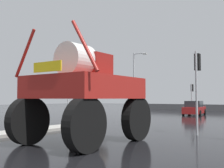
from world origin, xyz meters
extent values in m
plane|color=black|center=(0.00, 18.00, 0.00)|extent=(120.00, 120.00, 0.00)
cube|color=#9E9B93|center=(-3.78, 6.78, 0.07)|extent=(1.50, 8.42, 0.15)
cylinder|color=black|center=(-0.63, 8.50, 0.93)|extent=(0.41, 1.86, 1.86)
cylinder|color=black|center=(2.29, 8.50, 0.93)|extent=(0.41, 1.86, 1.86)
cylinder|color=black|center=(-0.63, 5.11, 0.93)|extent=(0.41, 1.86, 1.86)
cylinder|color=black|center=(2.28, 5.11, 0.93)|extent=(0.41, 1.86, 1.86)
cube|color=maroon|center=(0.83, 6.80, 2.23)|extent=(3.42, 4.10, 0.88)
cube|color=maroon|center=(0.83, 7.23, 3.17)|extent=(1.41, 1.19, 1.00)
cylinder|color=silver|center=(0.83, 6.21, 3.33)|extent=(1.32, 1.16, 1.32)
cylinder|color=maroon|center=(-0.71, 4.96, 3.56)|extent=(1.15, 0.12, 1.84)
cylinder|color=maroon|center=(2.36, 4.96, 3.55)|extent=(1.18, 0.12, 1.83)
cube|color=yellow|center=(0.83, 4.73, 2.92)|extent=(1.40, 0.04, 0.36)
cube|color=maroon|center=(-1.56, 27.69, 0.53)|extent=(2.13, 4.26, 0.70)
cube|color=#23282D|center=(-1.54, 27.54, 1.20)|extent=(1.78, 2.26, 0.64)
cylinder|color=black|center=(-2.55, 28.94, 0.30)|extent=(0.24, 0.62, 0.60)
cylinder|color=black|center=(-0.86, 29.12, 0.30)|extent=(0.24, 0.62, 0.60)
cylinder|color=black|center=(-2.25, 26.25, 0.30)|extent=(0.24, 0.62, 0.60)
cylinder|color=black|center=(-0.56, 26.44, 0.30)|extent=(0.24, 0.62, 0.60)
cylinder|color=#A8AAAF|center=(-4.79, 11.65, 1.62)|extent=(0.11, 0.11, 3.23)
cube|color=black|center=(-4.79, 11.86, 2.71)|extent=(0.24, 0.32, 0.84)
sphere|color=#390503|center=(-4.79, 12.05, 2.98)|extent=(0.17, 0.17, 0.17)
sphere|color=#3C2403|center=(-4.79, 12.05, 2.71)|extent=(0.17, 0.17, 0.17)
sphere|color=green|center=(-4.79, 12.05, 2.44)|extent=(0.17, 0.17, 0.17)
cylinder|color=#A8AAAF|center=(3.88, 11.65, 2.07)|extent=(0.11, 0.11, 4.14)
cube|color=black|center=(3.88, 11.86, 3.62)|extent=(0.24, 0.32, 0.84)
sphere|color=#390503|center=(3.88, 12.05, 3.89)|extent=(0.17, 0.17, 0.17)
sphere|color=#3C2403|center=(3.88, 12.05, 3.62)|extent=(0.17, 0.17, 0.17)
sphere|color=green|center=(3.88, 12.05, 3.35)|extent=(0.17, 0.17, 0.17)
cylinder|color=#A8AAAF|center=(-2.60, 29.92, 1.77)|extent=(0.11, 0.11, 3.54)
cube|color=black|center=(-2.60, 30.14, 3.02)|extent=(0.24, 0.32, 0.84)
sphere|color=#390503|center=(-2.60, 30.33, 3.29)|extent=(0.17, 0.17, 0.17)
sphere|color=#3C2403|center=(-2.60, 30.33, 3.02)|extent=(0.17, 0.17, 0.17)
sphere|color=green|center=(-2.60, 30.33, 2.75)|extent=(0.17, 0.17, 0.17)
cylinder|color=#A8AAAF|center=(-8.35, 26.47, 3.62)|extent=(0.18, 0.18, 7.23)
cylinder|color=#A8AAAF|center=(-7.61, 26.47, 7.08)|extent=(1.49, 0.10, 0.10)
cube|color=silver|center=(-6.87, 26.47, 6.98)|extent=(0.50, 0.24, 0.16)
cylinder|color=#473828|center=(-9.17, 20.21, 1.53)|extent=(0.36, 0.36, 3.06)
ellipsoid|color=brown|center=(-9.17, 20.21, 3.97)|extent=(2.62, 2.62, 2.23)
camera|label=1|loc=(8.24, -1.91, 1.81)|focal=44.36mm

